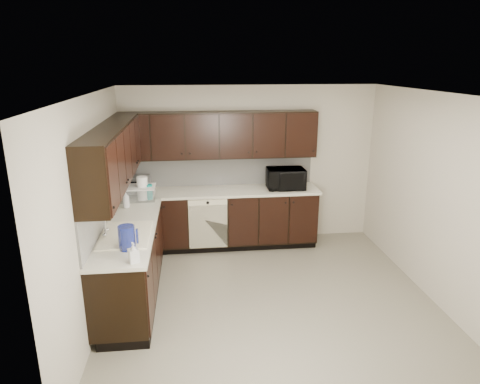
% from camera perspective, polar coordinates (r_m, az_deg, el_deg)
% --- Properties ---
extents(floor, '(4.00, 4.00, 0.00)m').
position_cam_1_polar(floor, '(5.49, 4.03, -14.14)').
color(floor, gray).
rests_on(floor, ground).
extents(ceiling, '(4.00, 4.00, 0.00)m').
position_cam_1_polar(ceiling, '(4.71, 4.66, 12.90)').
color(ceiling, white).
rests_on(ceiling, wall_back).
extents(wall_back, '(4.00, 0.02, 2.50)m').
position_cam_1_polar(wall_back, '(6.86, 1.25, 3.62)').
color(wall_back, '#BEB6A2').
rests_on(wall_back, floor).
extents(wall_left, '(0.02, 4.00, 2.50)m').
position_cam_1_polar(wall_left, '(5.00, -18.85, -2.40)').
color(wall_left, '#BEB6A2').
rests_on(wall_left, floor).
extents(wall_right, '(0.02, 4.00, 2.50)m').
position_cam_1_polar(wall_right, '(5.67, 24.60, -0.80)').
color(wall_right, '#BEB6A2').
rests_on(wall_right, floor).
extents(wall_front, '(4.00, 0.02, 2.50)m').
position_cam_1_polar(wall_front, '(3.18, 11.12, -13.11)').
color(wall_front, '#BEB6A2').
rests_on(wall_front, floor).
extents(lower_cabinets, '(3.00, 2.80, 0.90)m').
position_cam_1_polar(lower_cabinets, '(6.21, -6.98, -6.07)').
color(lower_cabinets, black).
rests_on(lower_cabinets, floor).
extents(countertop, '(3.03, 2.83, 0.04)m').
position_cam_1_polar(countertop, '(6.03, -7.17, -1.65)').
color(countertop, beige).
rests_on(countertop, lower_cabinets).
extents(backsplash, '(3.00, 2.80, 0.48)m').
position_cam_1_polar(backsplash, '(6.17, -9.19, 1.21)').
color(backsplash, beige).
rests_on(backsplash, countertop).
extents(upper_cabinets, '(3.00, 2.80, 0.70)m').
position_cam_1_polar(upper_cabinets, '(5.92, -8.38, 6.45)').
color(upper_cabinets, black).
rests_on(upper_cabinets, wall_back).
extents(dishwasher, '(0.58, 0.04, 0.78)m').
position_cam_1_polar(dishwasher, '(6.44, -4.28, -3.85)').
color(dishwasher, '#F5EDC8').
rests_on(dishwasher, lower_cabinets).
extents(sink, '(0.54, 0.82, 0.42)m').
position_cam_1_polar(sink, '(5.06, -14.93, -6.31)').
color(sink, '#F5EDC8').
rests_on(sink, countertop).
extents(microwave, '(0.58, 0.39, 0.32)m').
position_cam_1_polar(microwave, '(6.66, 6.10, 1.78)').
color(microwave, black).
rests_on(microwave, countertop).
extents(soap_bottle_a, '(0.12, 0.12, 0.21)m').
position_cam_1_polar(soap_bottle_a, '(4.34, -14.03, -7.84)').
color(soap_bottle_a, gray).
rests_on(soap_bottle_a, countertop).
extents(soap_bottle_b, '(0.10, 0.10, 0.23)m').
position_cam_1_polar(soap_bottle_b, '(5.96, -14.95, -0.95)').
color(soap_bottle_b, gray).
rests_on(soap_bottle_b, countertop).
extents(toaster_oven, '(0.38, 0.30, 0.23)m').
position_cam_1_polar(toaster_oven, '(6.68, -13.54, 1.06)').
color(toaster_oven, '#A8A9AB').
rests_on(toaster_oven, countertop).
extents(storage_bin, '(0.48, 0.36, 0.18)m').
position_cam_1_polar(storage_bin, '(6.28, -13.42, -0.16)').
color(storage_bin, silver).
rests_on(storage_bin, countertop).
extents(blue_pitcher, '(0.21, 0.21, 0.26)m').
position_cam_1_polar(blue_pitcher, '(4.64, -14.85, -5.90)').
color(blue_pitcher, navy).
rests_on(blue_pitcher, countertop).
extents(teal_tumbler, '(0.13, 0.13, 0.22)m').
position_cam_1_polar(teal_tumbler, '(6.26, -12.03, 0.02)').
color(teal_tumbler, '#0C8882').
rests_on(teal_tumbler, countertop).
extents(paper_towel_roll, '(0.19, 0.19, 0.33)m').
position_cam_1_polar(paper_towel_roll, '(6.25, -12.87, 0.51)').
color(paper_towel_roll, white).
rests_on(paper_towel_roll, countertop).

